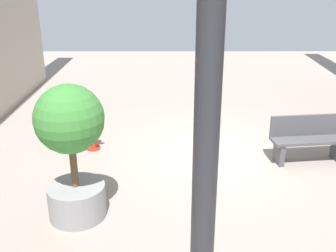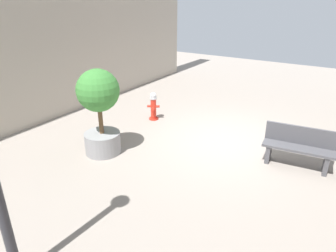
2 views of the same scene
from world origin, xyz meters
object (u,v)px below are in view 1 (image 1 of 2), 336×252
at_px(planter_tree, 72,144).
at_px(street_lamp, 206,154).
at_px(fire_hydrant, 92,130).
at_px(bench_near, 309,138).

height_order(planter_tree, street_lamp, street_lamp).
relative_size(fire_hydrant, street_lamp, 0.20).
xyz_separation_m(fire_hydrant, street_lamp, (-1.84, 5.98, 2.27)).
relative_size(bench_near, street_lamp, 0.36).
bearing_deg(planter_tree, street_lamp, 115.37).
xyz_separation_m(fire_hydrant, bench_near, (-4.51, 0.55, 0.03)).
relative_size(fire_hydrant, planter_tree, 0.42).
distance_m(planter_tree, street_lamp, 4.09).
xyz_separation_m(bench_near, planter_tree, (4.30, 1.98, 0.76)).
xyz_separation_m(planter_tree, street_lamp, (-1.63, 3.45, 1.48)).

